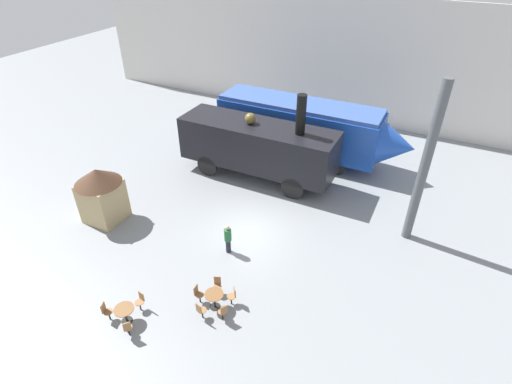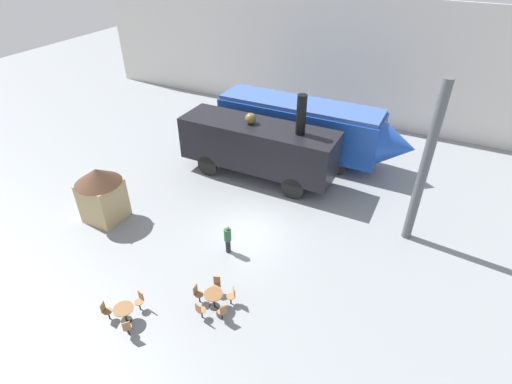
{
  "view_description": "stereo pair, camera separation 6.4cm",
  "coord_description": "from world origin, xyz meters",
  "px_view_note": "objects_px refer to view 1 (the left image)",
  "views": [
    {
      "loc": [
        7.31,
        -14.06,
        13.0
      ],
      "look_at": [
        -0.19,
        1.0,
        1.6
      ],
      "focal_mm": 28.0,
      "sensor_mm": 36.0,
      "label": 1
    },
    {
      "loc": [
        7.36,
        -14.03,
        13.0
      ],
      "look_at": [
        -0.19,
        1.0,
        1.6
      ],
      "focal_mm": 28.0,
      "sensor_mm": 36.0,
      "label": 2
    }
  ],
  "objects_px": {
    "streamlined_locomotive": "(311,127)",
    "ticket_kiosk": "(101,192)",
    "cafe_table_near": "(214,297)",
    "cafe_chair_0": "(233,295)",
    "steam_locomotive": "(258,145)",
    "cafe_table_mid": "(125,312)",
    "visitor_person": "(228,238)"
  },
  "relations": [
    {
      "from": "steam_locomotive",
      "to": "cafe_chair_0",
      "type": "xyz_separation_m",
      "value": [
        3.49,
        -9.36,
        -1.65
      ]
    },
    {
      "from": "streamlined_locomotive",
      "to": "cafe_chair_0",
      "type": "xyz_separation_m",
      "value": [
        1.54,
        -13.06,
        -1.65
      ]
    },
    {
      "from": "visitor_person",
      "to": "steam_locomotive",
      "type": "bearing_deg",
      "value": 104.7
    },
    {
      "from": "cafe_chair_0",
      "to": "visitor_person",
      "type": "relative_size",
      "value": 0.56
    },
    {
      "from": "streamlined_locomotive",
      "to": "cafe_table_mid",
      "type": "relative_size",
      "value": 16.03
    },
    {
      "from": "steam_locomotive",
      "to": "cafe_table_mid",
      "type": "height_order",
      "value": "steam_locomotive"
    },
    {
      "from": "visitor_person",
      "to": "cafe_table_mid",
      "type": "bearing_deg",
      "value": -106.88
    },
    {
      "from": "cafe_table_mid",
      "to": "ticket_kiosk",
      "type": "xyz_separation_m",
      "value": [
        -5.44,
        4.64,
        1.13
      ]
    },
    {
      "from": "cafe_table_near",
      "to": "steam_locomotive",
      "type": "bearing_deg",
      "value": 106.48
    },
    {
      "from": "steam_locomotive",
      "to": "ticket_kiosk",
      "type": "height_order",
      "value": "steam_locomotive"
    },
    {
      "from": "streamlined_locomotive",
      "to": "visitor_person",
      "type": "relative_size",
      "value": 8.03
    },
    {
      "from": "streamlined_locomotive",
      "to": "steam_locomotive",
      "type": "height_order",
      "value": "steam_locomotive"
    },
    {
      "from": "cafe_chair_0",
      "to": "steam_locomotive",
      "type": "bearing_deg",
      "value": -109.67
    },
    {
      "from": "streamlined_locomotive",
      "to": "ticket_kiosk",
      "type": "relative_size",
      "value": 4.16
    },
    {
      "from": "steam_locomotive",
      "to": "ticket_kiosk",
      "type": "bearing_deg",
      "value": -125.69
    },
    {
      "from": "cafe_table_near",
      "to": "cafe_table_mid",
      "type": "distance_m",
      "value": 3.48
    },
    {
      "from": "cafe_table_near",
      "to": "cafe_table_mid",
      "type": "bearing_deg",
      "value": -142.08
    },
    {
      "from": "streamlined_locomotive",
      "to": "steam_locomotive",
      "type": "bearing_deg",
      "value": -117.75
    },
    {
      "from": "ticket_kiosk",
      "to": "streamlined_locomotive",
      "type": "bearing_deg",
      "value": 56.82
    },
    {
      "from": "steam_locomotive",
      "to": "cafe_table_mid",
      "type": "distance_m",
      "value": 12.09
    },
    {
      "from": "cafe_table_near",
      "to": "visitor_person",
      "type": "height_order",
      "value": "visitor_person"
    },
    {
      "from": "cafe_table_mid",
      "to": "cafe_chair_0",
      "type": "distance_m",
      "value": 4.23
    },
    {
      "from": "cafe_table_near",
      "to": "ticket_kiosk",
      "type": "height_order",
      "value": "ticket_kiosk"
    },
    {
      "from": "cafe_chair_0",
      "to": "streamlined_locomotive",
      "type": "bearing_deg",
      "value": -123.37
    },
    {
      "from": "ticket_kiosk",
      "to": "cafe_table_near",
      "type": "bearing_deg",
      "value": -17.02
    },
    {
      "from": "steam_locomotive",
      "to": "cafe_table_near",
      "type": "height_order",
      "value": "steam_locomotive"
    },
    {
      "from": "streamlined_locomotive",
      "to": "ticket_kiosk",
      "type": "height_order",
      "value": "streamlined_locomotive"
    },
    {
      "from": "cafe_table_mid",
      "to": "ticket_kiosk",
      "type": "height_order",
      "value": "ticket_kiosk"
    },
    {
      "from": "streamlined_locomotive",
      "to": "cafe_table_near",
      "type": "distance_m",
      "value": 13.67
    },
    {
      "from": "ticket_kiosk",
      "to": "cafe_chair_0",
      "type": "bearing_deg",
      "value": -12.98
    },
    {
      "from": "steam_locomotive",
      "to": "cafe_chair_0",
      "type": "distance_m",
      "value": 10.12
    },
    {
      "from": "streamlined_locomotive",
      "to": "cafe_table_near",
      "type": "height_order",
      "value": "streamlined_locomotive"
    }
  ]
}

